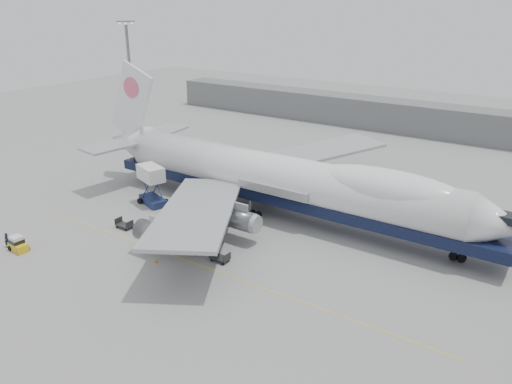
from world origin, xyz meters
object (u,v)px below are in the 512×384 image
Objects in this scene: catering_truck at (152,183)px; baggage_tug at (18,244)px; airliner at (283,179)px; ground_worker at (7,240)px.

catering_truck is 20.65m from baggage_tug.
ground_worker is at bearing -130.09° from airliner.
airliner reaches higher than catering_truck.
airliner is 10.99× the size of catering_truck.
airliner is 25.14× the size of baggage_tug.
airliner is at bearing 55.78° from baggage_tug.
catering_truck is 2.29× the size of baggage_tug.
airliner reaches higher than ground_worker.
airliner is 36.82m from ground_worker.
ground_worker is at bearing -170.00° from baggage_tug.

